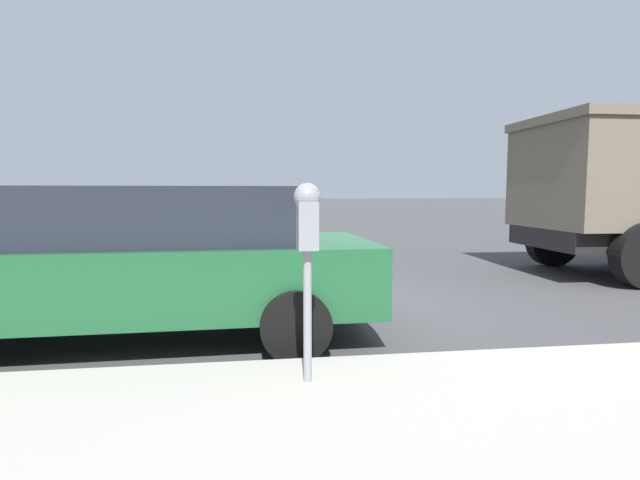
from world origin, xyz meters
TOP-DOWN VIEW (x-y plane):
  - ground_plane at (0.00, 0.00)m, footprint 220.00×220.00m
  - parking_meter at (-2.70, 0.26)m, footprint 0.21×0.19m
  - car_green at (-0.92, 1.69)m, footprint 2.23×4.71m

SIDE VIEW (x-z plane):
  - ground_plane at x=0.00m, z-range 0.00..0.00m
  - car_green at x=-0.92m, z-range 0.04..1.60m
  - parking_meter at x=-2.70m, z-range 0.51..1.94m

